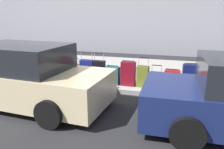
# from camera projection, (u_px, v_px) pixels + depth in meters

# --- Properties ---
(ground_plane) EXTENTS (40.00, 40.00, 0.00)m
(ground_plane) POSITION_uv_depth(u_px,v_px,m) (75.00, 89.00, 7.22)
(ground_plane) COLOR black
(sidewalk_curb) EXTENTS (18.00, 5.00, 0.14)m
(sidewalk_curb) POSITION_uv_depth(u_px,v_px,m) (100.00, 69.00, 9.52)
(sidewalk_curb) COLOR gray
(sidewalk_curb) RESTS_ON ground_plane
(suitcase_black_0) EXTENTS (0.37, 0.20, 1.03)m
(suitcase_black_0) POSITION_uv_depth(u_px,v_px,m) (208.00, 80.00, 6.46)
(suitcase_black_0) COLOR black
(suitcase_black_0) RESTS_ON sidewalk_curb
(suitcase_navy_1) EXTENTS (0.49, 0.26, 0.83)m
(suitcase_navy_1) POSITION_uv_depth(u_px,v_px,m) (190.00, 77.00, 6.66)
(suitcase_navy_1) COLOR navy
(suitcase_navy_1) RESTS_ON sidewalk_curb
(suitcase_red_2) EXTENTS (0.47, 0.25, 0.63)m
(suitcase_red_2) POSITION_uv_depth(u_px,v_px,m) (172.00, 80.00, 6.76)
(suitcase_red_2) COLOR red
(suitcase_red_2) RESTS_ON sidewalk_curb
(suitcase_silver_3) EXTENTS (0.36, 0.24, 0.73)m
(suitcase_silver_3) POSITION_uv_depth(u_px,v_px,m) (156.00, 80.00, 6.89)
(suitcase_silver_3) COLOR #9EA0A8
(suitcase_silver_3) RESTS_ON sidewalk_curb
(suitcase_olive_4) EXTENTS (0.38, 0.28, 0.95)m
(suitcase_olive_4) POSITION_uv_depth(u_px,v_px,m) (143.00, 76.00, 6.97)
(suitcase_olive_4) COLOR #59601E
(suitcase_olive_4) RESTS_ON sidewalk_curb
(suitcase_maroon_5) EXTENTS (0.46, 0.24, 0.82)m
(suitcase_maroon_5) POSITION_uv_depth(u_px,v_px,m) (128.00, 74.00, 7.07)
(suitcase_maroon_5) COLOR maroon
(suitcase_maroon_5) RESTS_ON sidewalk_curb
(suitcase_teal_6) EXTENTS (0.46, 0.27, 0.64)m
(suitcase_teal_6) POSITION_uv_depth(u_px,v_px,m) (113.00, 76.00, 7.22)
(suitcase_teal_6) COLOR #0F606B
(suitcase_teal_6) RESTS_ON sidewalk_curb
(suitcase_black_7) EXTENTS (0.38, 0.22, 1.01)m
(suitcase_black_7) POSITION_uv_depth(u_px,v_px,m) (99.00, 72.00, 7.34)
(suitcase_black_7) COLOR black
(suitcase_black_7) RESTS_ON sidewalk_curb
(suitcase_navy_8) EXTENTS (0.46, 0.23, 0.99)m
(suitcase_navy_8) POSITION_uv_depth(u_px,v_px,m) (87.00, 70.00, 7.55)
(suitcase_navy_8) COLOR navy
(suitcase_navy_8) RESTS_ON sidewalk_curb
(suitcase_red_9) EXTENTS (0.36, 0.27, 0.77)m
(suitcase_red_9) POSITION_uv_depth(u_px,v_px,m) (75.00, 72.00, 7.72)
(suitcase_red_9) COLOR red
(suitcase_red_9) RESTS_ON sidewalk_curb
(suitcase_silver_10) EXTENTS (0.49, 0.22, 0.75)m
(suitcase_silver_10) POSITION_uv_depth(u_px,v_px,m) (62.00, 69.00, 7.82)
(suitcase_silver_10) COLOR #9EA0A8
(suitcase_silver_10) RESTS_ON sidewalk_curb
(suitcase_olive_11) EXTENTS (0.37, 0.23, 0.96)m
(suitcase_olive_11) POSITION_uv_depth(u_px,v_px,m) (50.00, 69.00, 7.92)
(suitcase_olive_11) COLOR #59601E
(suitcase_olive_11) RESTS_ON sidewalk_curb
(fire_hydrant) EXTENTS (0.39, 0.21, 0.84)m
(fire_hydrant) POSITION_uv_depth(u_px,v_px,m) (30.00, 65.00, 8.09)
(fire_hydrant) COLOR red
(fire_hydrant) RESTS_ON sidewalk_curb
(bollard_post) EXTENTS (0.12, 0.12, 0.78)m
(bollard_post) POSITION_uv_depth(u_px,v_px,m) (16.00, 66.00, 8.10)
(bollard_post) COLOR #333338
(bollard_post) RESTS_ON sidewalk_curb
(parked_car_beige_1) EXTENTS (4.80, 2.24, 1.61)m
(parked_car_beige_1) POSITION_uv_depth(u_px,v_px,m) (22.00, 77.00, 5.89)
(parked_car_beige_1) COLOR tan
(parked_car_beige_1) RESTS_ON ground_plane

